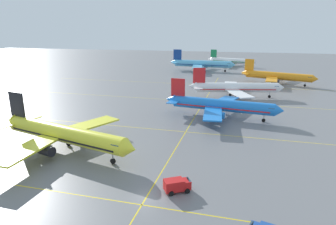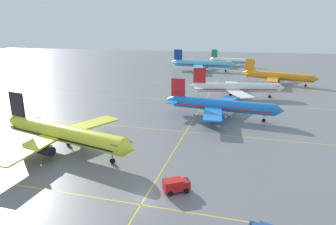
{
  "view_description": "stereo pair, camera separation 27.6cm",
  "coord_description": "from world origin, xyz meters",
  "views": [
    {
      "loc": [
        13.03,
        -36.54,
        24.5
      ],
      "look_at": [
        -5.79,
        34.92,
        3.26
      ],
      "focal_mm": 31.06,
      "sensor_mm": 36.0,
      "label": 1
    },
    {
      "loc": [
        13.3,
        -36.47,
        24.5
      ],
      "look_at": [
        -5.79,
        34.92,
        3.26
      ],
      "focal_mm": 31.06,
      "sensor_mm": 36.0,
      "label": 2
    }
  ],
  "objects": [
    {
      "name": "airliner_second_row",
      "position": [
        7.07,
        44.87,
        3.59
      ],
      "size": [
        33.85,
        29.0,
        10.52
      ],
      "color": "blue",
      "rests_on": "ground"
    },
    {
      "name": "service_truck_catering",
      "position": [
        4.14,
        2.83,
        1.18
      ],
      "size": [
        4.46,
        3.72,
        2.1
      ],
      "color": "red",
      "rests_on": "ground"
    },
    {
      "name": "airliner_third_row",
      "position": [
        10.32,
        71.68,
        3.77
      ],
      "size": [
        35.19,
        29.92,
        11.04
      ],
      "color": "white",
      "rests_on": "ground"
    },
    {
      "name": "airliner_distant_taxiway",
      "position": [
        3.73,
        169.48,
        3.66
      ],
      "size": [
        33.79,
        28.85,
        10.72
      ],
      "color": "white",
      "rests_on": "ground"
    },
    {
      "name": "taxiway_markings",
      "position": [
        0.0,
        46.29,
        0.0
      ],
      "size": [
        158.17,
        141.66,
        0.01
      ],
      "color": "yellow",
      "rests_on": "ground"
    },
    {
      "name": "airliner_far_left_stand",
      "position": [
        27.7,
        105.58,
        3.67
      ],
      "size": [
        33.83,
        28.9,
        10.75
      ],
      "color": "orange",
      "rests_on": "ground"
    },
    {
      "name": "airliner_far_right_stand",
      "position": [
        -12.46,
        140.38,
        4.27
      ],
      "size": [
        40.21,
        34.62,
        12.5
      ],
      "color": "#5BB7E5",
      "rests_on": "ground"
    },
    {
      "name": "airliner_front_gate",
      "position": [
        -22.26,
        12.28,
        3.81
      ],
      "size": [
        35.53,
        30.21,
        11.14
      ],
      "color": "yellow",
      "rests_on": "ground"
    },
    {
      "name": "ground_plane",
      "position": [
        0.0,
        0.0,
        0.0
      ],
      "size": [
        600.0,
        600.0,
        0.0
      ],
      "primitive_type": "plane",
      "color": "slate"
    }
  ]
}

